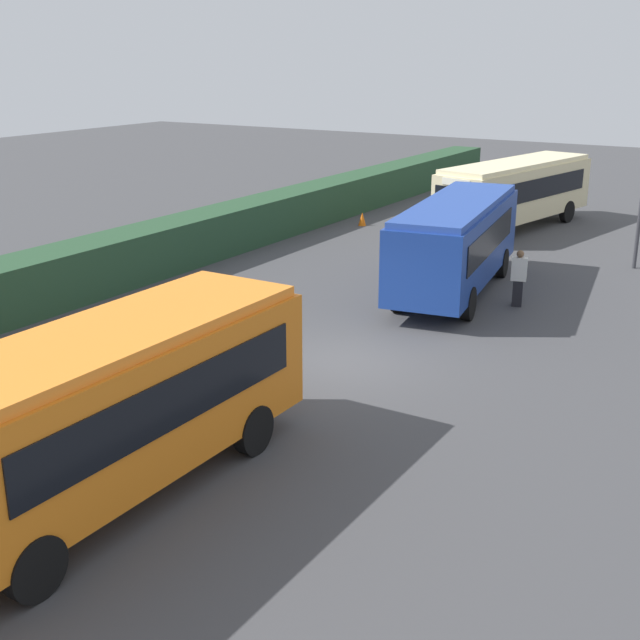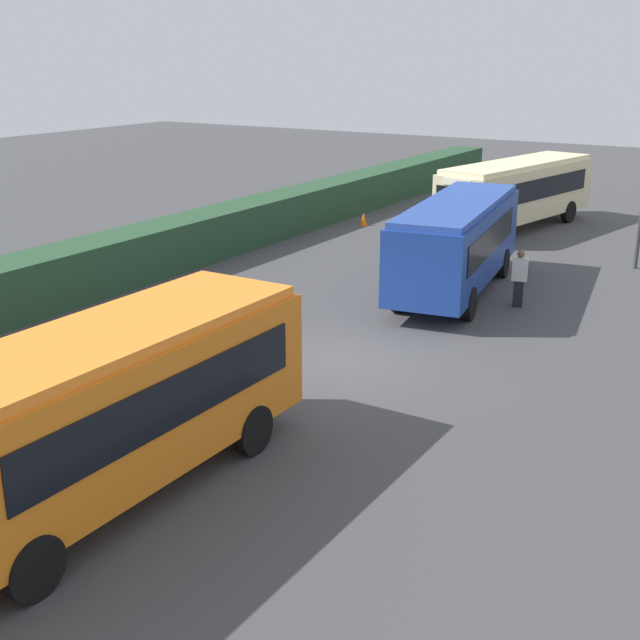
% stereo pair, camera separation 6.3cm
% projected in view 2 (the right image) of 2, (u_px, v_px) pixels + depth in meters
% --- Properties ---
extents(ground_plane, '(110.15, 110.15, 0.00)m').
position_uv_depth(ground_plane, '(344.00, 360.00, 21.15)').
color(ground_plane, '#424244').
extents(bus_orange, '(8.71, 2.65, 3.04)m').
position_uv_depth(bus_orange, '(103.00, 404.00, 14.15)').
color(bus_orange, orange).
rests_on(bus_orange, ground_plane).
extents(bus_blue, '(8.83, 3.61, 3.01)m').
position_uv_depth(bus_blue, '(457.00, 241.00, 26.46)').
color(bus_blue, navy).
rests_on(bus_blue, ground_plane).
extents(bus_cream, '(9.73, 4.17, 2.96)m').
position_uv_depth(bus_cream, '(517.00, 190.00, 36.24)').
color(bus_cream, beige).
rests_on(bus_cream, ground_plane).
extents(person_center, '(0.37, 0.52, 1.77)m').
position_uv_depth(person_center, '(519.00, 277.00, 25.31)').
color(person_center, black).
rests_on(person_center, ground_plane).
extents(person_right, '(0.37, 0.48, 1.88)m').
position_uv_depth(person_right, '(447.00, 210.00, 35.69)').
color(person_right, black).
rests_on(person_right, ground_plane).
extents(hedge_row, '(67.08, 1.79, 1.70)m').
position_uv_depth(hedge_row, '(66.00, 275.00, 25.87)').
color(hedge_row, '#27482D').
rests_on(hedge_row, ground_plane).
extents(traffic_cone, '(0.36, 0.36, 0.60)m').
position_uv_depth(traffic_cone, '(363.00, 219.00, 37.35)').
color(traffic_cone, orange).
rests_on(traffic_cone, ground_plane).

